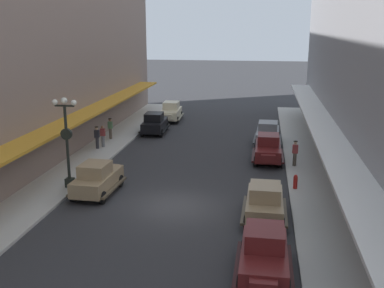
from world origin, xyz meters
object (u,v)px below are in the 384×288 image
(parked_car_6, at_px, (268,133))
(pedestrian_2, at_px, (97,137))
(lamp_post_with_clock, at_px, (67,139))
(parked_car_2, at_px, (268,148))
(fire_hydrant, at_px, (295,182))
(pedestrian_1, at_px, (110,128))
(parked_car_4, at_px, (265,201))
(parked_car_0, at_px, (264,253))
(parked_car_1, at_px, (171,111))
(parked_car_5, at_px, (97,178))
(pedestrian_3, at_px, (103,136))
(parked_car_3, at_px, (155,123))
(pedestrian_0, at_px, (295,153))

(parked_car_6, bearing_deg, pedestrian_2, -163.07)
(lamp_post_with_clock, bearing_deg, parked_car_2, 33.42)
(fire_hydrant, bearing_deg, pedestrian_1, 145.64)
(parked_car_4, relative_size, pedestrian_1, 2.56)
(parked_car_0, xyz_separation_m, parked_car_1, (-9.15, 27.71, 0.00))
(parked_car_5, height_order, lamp_post_with_clock, lamp_post_with_clock)
(parked_car_4, xyz_separation_m, parked_car_6, (0.19, 14.67, 0.00))
(lamp_post_with_clock, bearing_deg, parked_car_4, -13.08)
(parked_car_5, bearing_deg, fire_hydrant, 11.26)
(parked_car_0, height_order, parked_car_6, same)
(parked_car_0, height_order, pedestrian_2, parked_car_0)
(parked_car_0, bearing_deg, pedestrian_3, 126.21)
(lamp_post_with_clock, bearing_deg, pedestrian_1, 97.01)
(fire_hydrant, bearing_deg, pedestrian_3, 152.79)
(pedestrian_1, bearing_deg, parked_car_3, 45.45)
(parked_car_5, bearing_deg, parked_car_0, -38.49)
(parked_car_5, distance_m, pedestrian_1, 12.28)
(parked_car_4, relative_size, pedestrian_2, 2.56)
(parked_car_3, distance_m, pedestrian_3, 6.17)
(parked_car_0, xyz_separation_m, parked_car_6, (0.19, 19.91, 0.00))
(pedestrian_1, bearing_deg, pedestrian_0, -19.97)
(parked_car_6, distance_m, pedestrian_2, 13.18)
(parked_car_2, bearing_deg, pedestrian_2, 176.09)
(parked_car_5, bearing_deg, parked_car_2, 40.10)
(parked_car_2, xyz_separation_m, parked_car_5, (-9.38, -7.90, 0.00))
(pedestrian_2, bearing_deg, pedestrian_1, 90.16)
(parked_car_5, relative_size, pedestrian_2, 2.58)
(parked_car_5, height_order, pedestrian_1, parked_car_5)
(parked_car_3, relative_size, pedestrian_2, 2.58)
(parked_car_0, distance_m, lamp_post_with_clock, 13.66)
(parked_car_2, height_order, pedestrian_3, parked_car_2)
(parked_car_0, relative_size, fire_hydrant, 5.20)
(parked_car_3, bearing_deg, pedestrian_0, -35.84)
(parked_car_2, relative_size, pedestrian_2, 2.55)
(parked_car_2, bearing_deg, parked_car_4, -91.09)
(parked_car_1, distance_m, pedestrian_2, 12.09)
(parked_car_0, height_order, parked_car_2, same)
(parked_car_3, distance_m, lamp_post_with_clock, 14.59)
(parked_car_1, relative_size, pedestrian_1, 2.58)
(parked_car_2, relative_size, parked_car_5, 0.99)
(parked_car_1, distance_m, pedestrian_1, 9.16)
(parked_car_1, height_order, pedestrian_3, parked_car_1)
(pedestrian_3, bearing_deg, parked_car_4, -43.09)
(parked_car_4, xyz_separation_m, pedestrian_3, (-12.16, 11.38, 0.05))
(fire_hydrant, height_order, pedestrian_3, pedestrian_3)
(parked_car_3, height_order, pedestrian_3, parked_car_3)
(lamp_post_with_clock, distance_m, pedestrian_0, 14.48)
(lamp_post_with_clock, bearing_deg, parked_car_3, 83.76)
(pedestrian_3, bearing_deg, parked_car_6, 14.93)
(pedestrian_2, bearing_deg, parked_car_5, -69.75)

